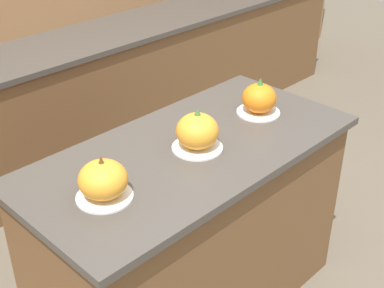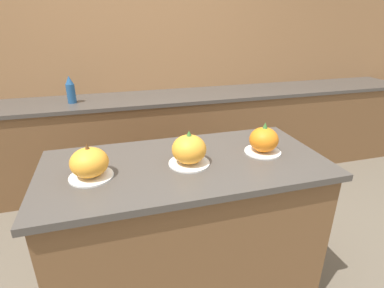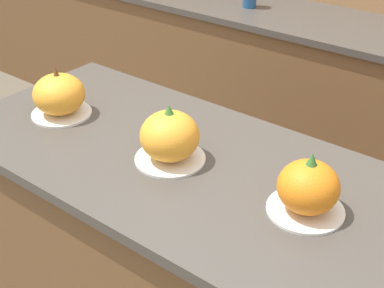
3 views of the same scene
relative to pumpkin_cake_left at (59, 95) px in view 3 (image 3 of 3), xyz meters
The scene contains 5 objects.
kitchen_island 0.71m from the pumpkin_cake_left, ahead, with size 1.50×0.73×0.91m.
back_counter 1.72m from the pumpkin_cake_left, 72.96° to the left, with size 6.00×0.60×0.90m.
pumpkin_cake_left is the anchor object (origin of this frame).
pumpkin_cake_center 0.49m from the pumpkin_cake_left, ahead, with size 0.22×0.22×0.18m.
pumpkin_cake_right 0.93m from the pumpkin_cake_left, ahead, with size 0.21×0.21×0.18m.
Camera 3 is at (0.90, -1.06, 1.79)m, focal length 50.00 mm.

